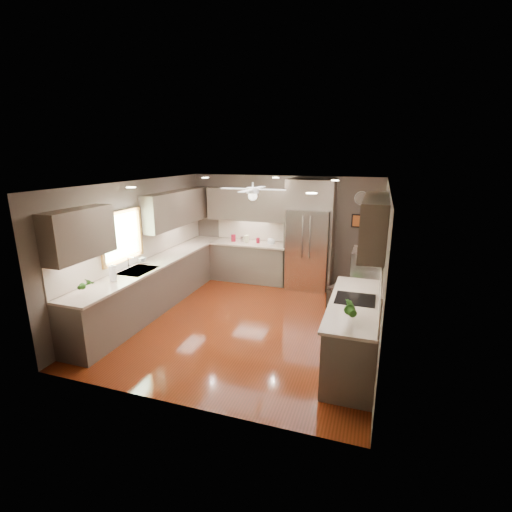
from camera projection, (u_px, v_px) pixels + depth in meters
The scene contains 28 objects.
floor at pixel (248, 321), 6.83m from camera, with size 5.00×5.00×0.00m, color #501E0A.
ceiling at pixel (247, 183), 6.17m from camera, with size 5.00×5.00×0.00m, color white.
wall_back at pixel (283, 229), 8.79m from camera, with size 4.50×4.50×0.00m, color brown.
wall_front at pixel (173, 311), 4.22m from camera, with size 4.50×4.50×0.00m, color brown.
wall_left at pixel (138, 246), 7.19m from camera, with size 5.00×5.00×0.00m, color brown.
wall_right at pixel (382, 268), 5.82m from camera, with size 5.00×5.00×0.00m, color brown.
canister_a at pixel (233, 238), 8.92m from camera, with size 0.11×0.11×0.18m, color maroon.
canister_b at pixel (242, 239), 8.87m from camera, with size 0.08×0.08×0.13m, color silver.
canister_c at pixel (247, 239), 8.80m from camera, with size 0.10×0.10×0.17m, color beige.
canister_d at pixel (258, 241), 8.76m from camera, with size 0.09×0.09×0.13m, color maroon.
soap_bottle at pixel (143, 259), 7.08m from camera, with size 0.08×0.08×0.18m, color white.
potted_plant_left at pixel (85, 284), 5.52m from camera, with size 0.17×0.12×0.32m, color #275A19.
potted_plant_right at pixel (351, 309), 4.64m from camera, with size 0.18×0.15×0.33m, color #275A19.
bowl at pixel (271, 243), 8.68m from camera, with size 0.22×0.22×0.05m, color beige.
left_run at pixel (159, 282), 7.44m from camera, with size 0.65×4.70×1.45m.
back_run at pixel (250, 261), 8.94m from camera, with size 1.85×0.65×1.45m.
uppers at pixel (224, 213), 7.21m from camera, with size 4.50×4.70×0.95m.
window at pixel (121, 236), 6.64m from camera, with size 0.05×1.12×0.92m.
sink at pixel (138, 272), 6.72m from camera, with size 0.50×0.70×0.32m.
refrigerator at pixel (309, 237), 8.28m from camera, with size 1.06×0.75×2.45m.
right_run at pixel (354, 331), 5.39m from camera, with size 0.70×2.20×1.45m.
microwave at pixel (367, 262), 5.32m from camera, with size 0.43×0.55×0.34m.
ceiling_fan at pixel (253, 192), 6.49m from camera, with size 1.18×1.18×0.32m.
recessed_lights at pixel (252, 182), 6.55m from camera, with size 2.84×3.14×0.01m.
wall_clock at pixel (361, 198), 8.03m from camera, with size 0.30×0.03×0.30m.
framed_print at pixel (360, 221), 8.16m from camera, with size 0.36×0.03×0.30m.
stool at pixel (339, 298), 7.29m from camera, with size 0.48×0.48×0.45m.
paper_towel at pixel (113, 273), 6.09m from camera, with size 0.11×0.11×0.28m.
Camera 1 is at (2.12, -5.90, 2.97)m, focal length 26.00 mm.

